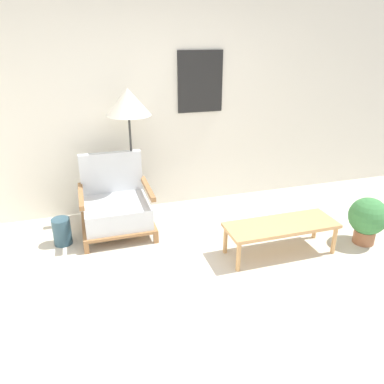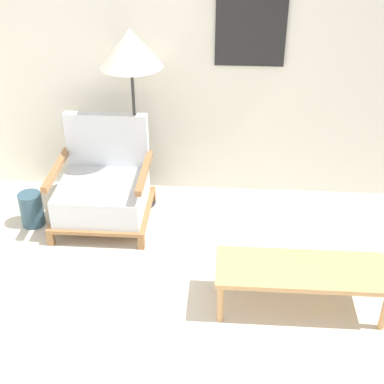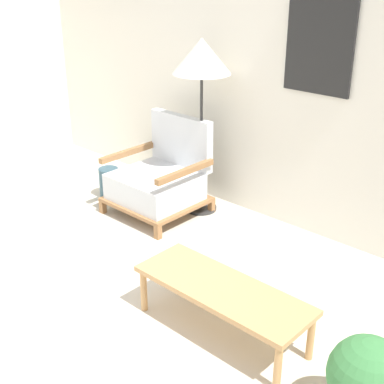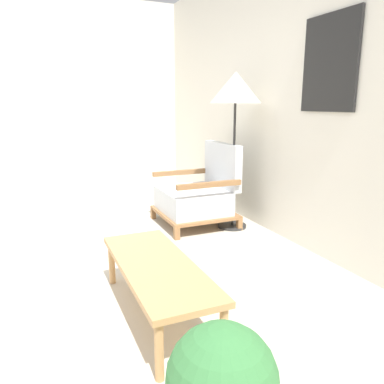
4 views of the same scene
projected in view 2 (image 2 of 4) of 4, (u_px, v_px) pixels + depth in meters
The scene contains 5 objects.
wall_back at pixel (192, 43), 4.35m from camera, with size 8.00×0.09×2.70m.
armchair at pixel (103, 188), 4.42m from camera, with size 0.78×0.73×0.85m.
floor_lamp at pixel (131, 54), 4.09m from camera, with size 0.50×0.50×1.55m.
coffee_table at pixel (302, 273), 3.53m from camera, with size 1.14×0.41×0.34m.
vase at pixel (32, 209), 4.44m from camera, with size 0.19×0.19×0.29m, color #2D4C5B.
Camera 2 is at (0.30, -2.03, 2.61)m, focal length 50.00 mm.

